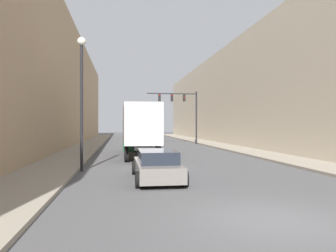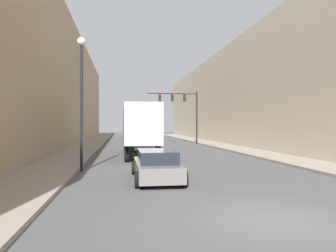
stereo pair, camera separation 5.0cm
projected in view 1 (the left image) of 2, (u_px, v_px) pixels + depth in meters
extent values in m
plane|color=#4C4C4F|center=(272.00, 220.00, 8.16)|extent=(200.00, 200.00, 0.00)
cube|color=gray|center=(214.00, 144.00, 38.91)|extent=(2.96, 80.00, 0.15)
cube|color=gray|center=(88.00, 145.00, 36.79)|extent=(2.96, 80.00, 0.15)
cube|color=beige|center=(250.00, 95.00, 39.54)|extent=(6.00, 80.00, 11.96)
cube|color=tan|center=(46.00, 84.00, 36.12)|extent=(6.00, 80.00, 13.79)
cube|color=silver|center=(140.00, 124.00, 24.62)|extent=(2.40, 9.52, 2.70)
cube|color=black|center=(140.00, 144.00, 24.62)|extent=(1.20, 9.52, 0.24)
cube|color=#1E512D|center=(136.00, 135.00, 30.59)|extent=(2.40, 2.55, 2.89)
cylinder|color=black|center=(126.00, 154.00, 20.95)|extent=(0.25, 1.00, 1.00)
cylinder|color=black|center=(159.00, 154.00, 21.25)|extent=(0.25, 1.00, 1.00)
cylinder|color=black|center=(126.00, 153.00, 22.14)|extent=(0.25, 1.00, 1.00)
cylinder|color=black|center=(157.00, 152.00, 22.44)|extent=(0.25, 1.00, 1.00)
cylinder|color=black|center=(125.00, 145.00, 30.44)|extent=(0.25, 1.00, 1.00)
cylinder|color=black|center=(147.00, 145.00, 30.75)|extent=(0.25, 1.00, 1.00)
cube|color=slate|center=(157.00, 169.00, 14.22)|extent=(1.76, 4.74, 0.62)
cube|color=#1E232D|center=(157.00, 156.00, 13.98)|extent=(1.55, 2.61, 0.51)
cylinder|color=black|center=(135.00, 168.00, 15.74)|extent=(0.25, 0.64, 0.64)
cylinder|color=black|center=(171.00, 167.00, 16.00)|extent=(0.25, 0.64, 0.64)
cylinder|color=black|center=(139.00, 180.00, 12.34)|extent=(0.25, 0.64, 0.64)
cylinder|color=black|center=(184.00, 179.00, 12.59)|extent=(0.25, 0.64, 0.64)
cylinder|color=black|center=(196.00, 118.00, 41.08)|extent=(0.20, 0.20, 6.57)
cube|color=black|center=(172.00, 94.00, 40.62)|extent=(6.22, 0.12, 0.12)
cube|color=black|center=(184.00, 98.00, 40.85)|extent=(0.30, 0.24, 0.90)
sphere|color=red|center=(184.00, 98.00, 40.71)|extent=(0.18, 0.18, 0.18)
cube|color=black|center=(172.00, 98.00, 40.62)|extent=(0.30, 0.24, 0.90)
sphere|color=red|center=(172.00, 95.00, 40.48)|extent=(0.18, 0.18, 0.18)
cube|color=black|center=(160.00, 98.00, 40.40)|extent=(0.30, 0.24, 0.90)
sphere|color=red|center=(160.00, 95.00, 40.26)|extent=(0.18, 0.18, 0.18)
cylinder|color=black|center=(82.00, 108.00, 16.83)|extent=(0.16, 0.16, 6.54)
sphere|color=silver|center=(82.00, 41.00, 16.82)|extent=(0.44, 0.44, 0.44)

